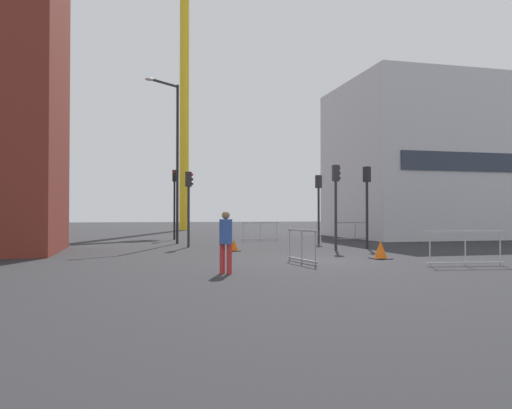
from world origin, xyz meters
TOP-DOWN VIEW (x-y plane):
  - ground at (0.00, 0.00)m, footprint 160.00×160.00m
  - office_block at (14.36, 14.18)m, footprint 13.36×9.73m
  - construction_crane at (-1.36, 32.28)m, footprint 13.79×11.02m
  - streetlamp_tall at (-3.81, 10.50)m, footprint 1.81×1.47m
  - traffic_light_far at (4.49, 4.91)m, footprint 0.32×0.39m
  - traffic_light_near at (2.68, 4.23)m, footprint 0.38×0.27m
  - traffic_light_verge at (-3.34, 7.63)m, footprint 0.39×0.31m
  - traffic_light_median at (-3.43, 14.87)m, footprint 0.28×0.39m
  - traffic_light_crosswalk at (3.92, 9.59)m, footprint 0.36×0.38m
  - pedestrian_walking at (-3.51, -3.06)m, footprint 0.34×0.34m
  - safety_barrier_left_run at (1.37, 12.44)m, footprint 2.27×0.11m
  - safety_barrier_rear at (3.85, -2.95)m, footprint 2.44×0.43m
  - safety_barrier_mid_span at (-0.61, -0.81)m, footprint 0.32×2.07m
  - safety_barrier_right_run at (6.97, 11.52)m, footprint 2.55×0.41m
  - traffic_cone_orange at (-1.73, 4.77)m, footprint 0.50×0.50m
  - traffic_cone_striped at (2.57, -0.05)m, footprint 0.63×0.63m

SIDE VIEW (x-z plane):
  - ground at x=0.00m, z-range 0.00..0.00m
  - traffic_cone_orange at x=-1.73m, z-range -0.02..0.49m
  - traffic_cone_striped at x=2.57m, z-range -0.02..0.61m
  - safety_barrier_mid_span at x=-0.61m, z-range 0.02..1.10m
  - safety_barrier_left_run at x=1.37m, z-range 0.02..1.10m
  - safety_barrier_rear at x=3.85m, z-range 0.02..1.10m
  - safety_barrier_right_run at x=6.97m, z-range 0.02..1.10m
  - pedestrian_walking at x=-3.51m, z-range 0.13..1.79m
  - traffic_light_verge at x=-3.34m, z-range 0.64..4.20m
  - traffic_light_crosswalk at x=3.92m, z-range 0.65..4.33m
  - traffic_light_near at x=2.68m, z-range 0.65..4.36m
  - traffic_light_far at x=4.49m, z-range 0.66..4.39m
  - traffic_light_median at x=-3.43m, z-range 0.71..4.97m
  - streetlamp_tall at x=-3.81m, z-range 0.75..9.18m
  - office_block at x=14.36m, z-range 0.00..10.22m
  - construction_crane at x=-1.36m, z-range 3.83..29.61m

